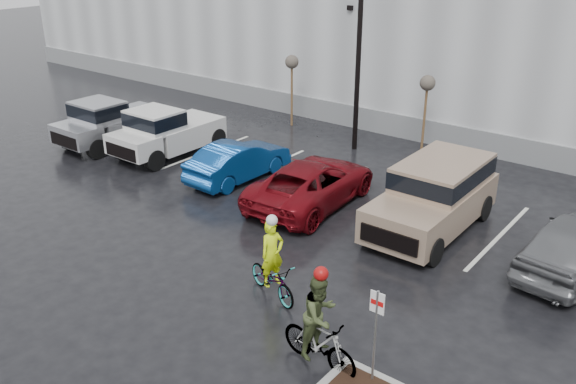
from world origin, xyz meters
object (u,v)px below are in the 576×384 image
Objects in this scene: fire_lane_sign at (376,327)px; pickup_white at (173,129)px; cyclist_hivis at (272,272)px; pickup_silver at (118,120)px; sapling_west at (292,66)px; car_red at (312,183)px; sapling_mid at (427,87)px; car_blue at (239,161)px; cyclist_olive at (320,331)px; suv_tan at (432,199)px; lamppost at (361,4)px; car_grey at (575,244)px.

pickup_white is at bearing 152.23° from fire_lane_sign.
fire_lane_sign is 1.00× the size of cyclist_hivis.
sapling_west is at bearing 56.36° from pickup_silver.
cyclist_hivis reaches higher than car_red.
car_blue is at bearing -122.61° from sapling_mid.
pickup_white is at bearing 63.81° from cyclist_olive.
car_blue is 7.25m from suv_tan.
lamppost is 2.01× the size of car_grey.
sapling_mid is at bearing 26.59° from cyclist_hivis.
cyclist_olive is (-3.04, -7.21, 0.07)m from car_grey.
fire_lane_sign is at bearing -21.87° from pickup_silver.
car_grey is at bearing -25.19° from cyclist_hivis.
suv_tan is at bearing 107.02° from fire_lane_sign.
lamppost is 7.59m from car_red.
sapling_mid is 0.63× the size of suv_tan.
lamppost is 2.88× the size of sapling_mid.
sapling_west reaches higher than fire_lane_sign.
car_red is at bearing -96.31° from sapling_mid.
car_red is 5.60m from cyclist_hivis.
car_red is 2.38× the size of cyclist_hivis.
lamppost is at bearing 123.46° from fire_lane_sign.
cyclist_hivis reaches higher than car_blue.
pickup_white is at bearing -143.85° from sapling_mid.
pickup_white is 11.24m from cyclist_hivis.
pickup_white is at bearing 77.66° from cyclist_hivis.
pickup_white is 2.36× the size of cyclist_hivis.
lamppost is 7.46m from car_blue.
car_grey is at bearing -26.08° from lamppost.
car_blue is (-1.54, -5.32, -4.99)m from lamppost.
cyclist_hivis is (5.77, -5.18, -0.01)m from car_blue.
sapling_mid reaches higher than pickup_silver.
sapling_mid is at bearing 30.67° from pickup_silver.
fire_lane_sign is at bearing -91.97° from cyclist_hivis.
sapling_west is 14.29m from cyclist_hivis.
car_grey is at bearing -18.53° from cyclist_olive.
cyclist_olive is (4.84, -6.47, 0.12)m from car_red.
lamppost is at bearing 39.98° from cyclist_hivis.
car_grey is at bearing -38.66° from sapling_mid.
lamppost is at bearing 139.22° from suv_tan.
fire_lane_sign is at bearing 146.58° from car_blue.
pickup_white reaches higher than car_blue.
sapling_west is 6.25m from pickup_white.
pickup_silver is 2.36× the size of cyclist_hivis.
car_blue is 7.76m from cyclist_hivis.
fire_lane_sign reaches higher than car_red.
suv_tan is at bearing 8.09° from car_grey.
pickup_white is 11.15m from suv_tan.
cyclist_olive reaches higher than pickup_silver.
car_grey is 2.08× the size of cyclist_hivis.
lamppost is 1.77× the size of pickup_white.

